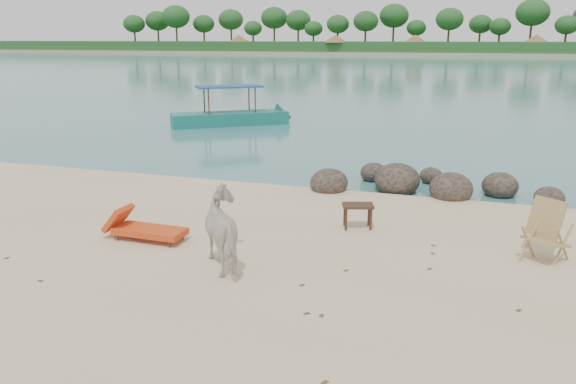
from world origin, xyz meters
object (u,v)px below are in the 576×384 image
at_px(boulders, 419,184).
at_px(side_table, 358,218).
at_px(deck_chair, 547,234).
at_px(lounge_chair, 150,228).
at_px(boat_near, 229,92).
at_px(cow, 228,231).

bearing_deg(boulders, side_table, -105.00).
relative_size(side_table, deck_chair, 0.60).
distance_m(lounge_chair, boat_near, 15.87).
bearing_deg(boat_near, lounge_chair, -108.12).
xyz_separation_m(boulders, boat_near, (-9.55, 9.56, 1.30)).
height_order(cow, side_table, cow).
relative_size(deck_chair, boat_near, 0.18).
bearing_deg(deck_chair, lounge_chair, -131.92).
distance_m(cow, side_table, 3.26).
xyz_separation_m(lounge_chair, deck_chair, (7.32, 1.21, 0.26)).
xyz_separation_m(cow, deck_chair, (5.29, 1.96, -0.14)).
bearing_deg(deck_chair, boat_near, 169.92).
xyz_separation_m(side_table, lounge_chair, (-3.78, -1.97, 0.01)).
bearing_deg(boulders, lounge_chair, -130.67).
bearing_deg(cow, boulders, -155.02).
height_order(side_table, boat_near, boat_near).
distance_m(boulders, cow, 6.83).
height_order(lounge_chair, deck_chair, deck_chair).
distance_m(cow, lounge_chair, 2.20).
height_order(side_table, deck_chair, deck_chair).
distance_m(boulders, lounge_chair, 7.25).
bearing_deg(side_table, cow, -140.35).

